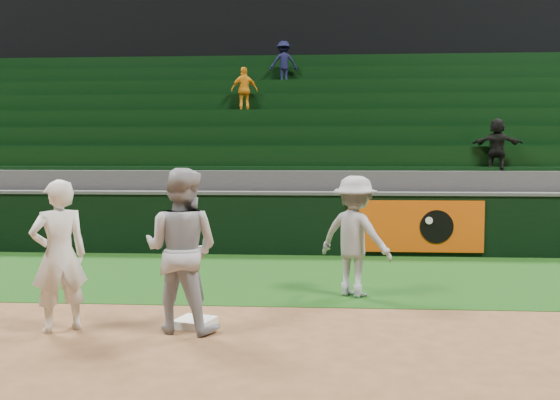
% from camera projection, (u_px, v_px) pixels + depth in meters
% --- Properties ---
extents(ground, '(70.00, 70.00, 0.00)m').
position_uv_depth(ground, '(218.00, 325.00, 7.28)').
color(ground, brown).
rests_on(ground, ground).
extents(foul_grass, '(36.00, 4.20, 0.01)m').
position_uv_depth(foul_grass, '(249.00, 275.00, 10.26)').
color(foul_grass, '#11370D').
rests_on(foul_grass, ground).
extents(upper_deck, '(40.00, 12.00, 12.00)m').
position_uv_depth(upper_deck, '(292.00, 50.00, 24.19)').
color(upper_deck, black).
rests_on(upper_deck, ground).
extents(first_base, '(0.50, 0.50, 0.09)m').
position_uv_depth(first_base, '(195.00, 322.00, 7.23)').
color(first_base, white).
rests_on(first_base, ground).
extents(first_baseman, '(0.75, 0.70, 1.72)m').
position_uv_depth(first_baseman, '(59.00, 256.00, 6.99)').
color(first_baseman, white).
rests_on(first_baseman, ground).
extents(baserunner, '(1.02, 0.87, 1.84)m').
position_uv_depth(baserunner, '(181.00, 250.00, 7.01)').
color(baserunner, '#A3A4AD').
rests_on(baserunner, ground).
extents(base_coach, '(1.26, 1.11, 1.69)m').
position_uv_depth(base_coach, '(355.00, 236.00, 8.70)').
color(base_coach, '#979AA4').
rests_on(base_coach, foul_grass).
extents(field_wall, '(36.00, 0.45, 1.25)m').
position_uv_depth(field_wall, '(263.00, 222.00, 12.40)').
color(field_wall, black).
rests_on(field_wall, ground).
extents(stadium_seating, '(36.00, 5.95, 5.06)m').
position_uv_depth(stadium_seating, '(276.00, 165.00, 16.08)').
color(stadium_seating, '#363639').
rests_on(stadium_seating, ground).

